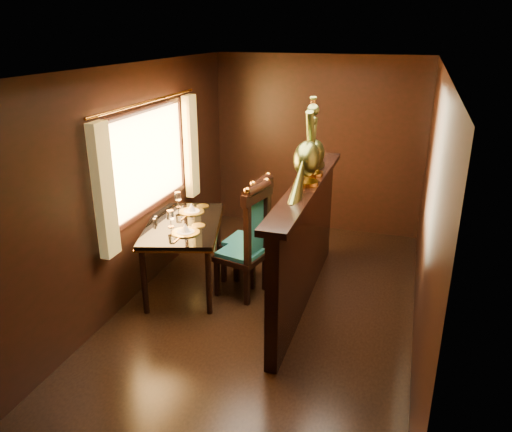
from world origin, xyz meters
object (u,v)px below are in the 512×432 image
object	(u,v)px
chair_right	(255,228)
peacock_left	(307,143)
peacock_right	(314,141)
dining_table	(183,229)
chair_left	(251,238)

from	to	relation	value
chair_right	peacock_left	distance (m)	1.33
chair_right	peacock_left	xyz separation A→B (m)	(0.65, -0.36, 1.10)
peacock_left	peacock_right	bearing A→B (deg)	90.00
peacock_right	peacock_left	bearing A→B (deg)	-90.00
peacock_left	dining_table	bearing A→B (deg)	179.97
dining_table	peacock_left	distance (m)	1.74
dining_table	peacock_left	size ratio (longest dim) A/B	1.79
chair_right	peacock_left	bearing A→B (deg)	-19.99
dining_table	chair_left	xyz separation A→B (m)	(0.79, 0.01, -0.02)
chair_left	peacock_left	xyz separation A→B (m)	(0.59, -0.01, 1.08)
chair_right	peacock_left	world-z (taller)	peacock_left
chair_right	peacock_right	xyz separation A→B (m)	(0.65, -0.00, 1.05)
dining_table	chair_right	size ratio (longest dim) A/B	1.16
chair_right	peacock_left	size ratio (longest dim) A/B	1.54
chair_left	dining_table	bearing A→B (deg)	-165.81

